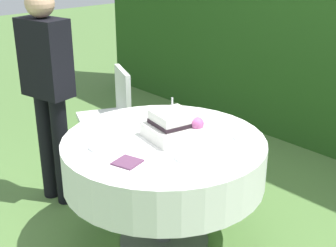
% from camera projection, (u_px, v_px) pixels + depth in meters
% --- Properties ---
extents(ground_plane, '(20.00, 20.00, 0.00)m').
position_uv_depth(ground_plane, '(164.00, 240.00, 3.16)').
color(ground_plane, '#547A3D').
extents(cake_table, '(1.27, 1.27, 0.75)m').
position_uv_depth(cake_table, '(164.00, 160.00, 2.94)').
color(cake_table, '#4C4C51').
rests_on(cake_table, ground_plane).
extents(wedding_cake, '(0.35, 0.35, 0.26)m').
position_uv_depth(wedding_cake, '(173.00, 126.00, 2.88)').
color(wedding_cake, white).
rests_on(wedding_cake, cake_table).
extents(serving_plate_near, '(0.10, 0.10, 0.01)m').
position_uv_depth(serving_plate_near, '(209.00, 124.00, 3.10)').
color(serving_plate_near, white).
rests_on(serving_plate_near, cake_table).
extents(serving_plate_far, '(0.15, 0.15, 0.01)m').
position_uv_depth(serving_plate_far, '(245.00, 138.00, 2.89)').
color(serving_plate_far, white).
rests_on(serving_plate_far, cake_table).
extents(serving_plate_left, '(0.13, 0.13, 0.01)m').
position_uv_depth(serving_plate_left, '(186.00, 158.00, 2.63)').
color(serving_plate_left, white).
rests_on(serving_plate_left, cake_table).
extents(serving_plate_right, '(0.14, 0.14, 0.01)m').
position_uv_depth(serving_plate_right, '(100.00, 147.00, 2.76)').
color(serving_plate_right, white).
rests_on(serving_plate_right, cake_table).
extents(napkin_stack, '(0.17, 0.17, 0.01)m').
position_uv_depth(napkin_stack, '(127.00, 162.00, 2.58)').
color(napkin_stack, '#603856').
rests_on(napkin_stack, cake_table).
extents(garden_chair, '(0.53, 0.53, 0.89)m').
position_uv_depth(garden_chair, '(112.00, 111.00, 3.96)').
color(garden_chair, white).
rests_on(garden_chair, ground_plane).
extents(standing_person, '(0.39, 0.27, 1.60)m').
position_uv_depth(standing_person, '(48.00, 85.00, 3.33)').
color(standing_person, black).
rests_on(standing_person, ground_plane).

